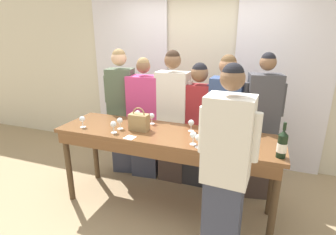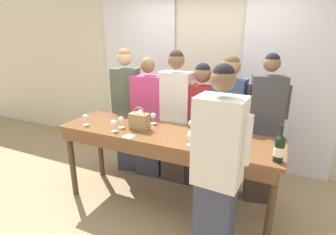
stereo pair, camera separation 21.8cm
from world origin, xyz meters
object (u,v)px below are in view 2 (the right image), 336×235
wine_glass_front_right (225,124)px  wine_glass_back_right (140,113)px  wine_glass_center_left (232,137)px  guest_striped_shirt (201,125)px  guest_olive_jacket (127,110)px  wine_glass_back_left (114,123)px  wine_glass_near_host (195,139)px  guest_pink_top (149,119)px  wine_glass_front_mid (85,117)px  guest_navy_coat (227,126)px  wine_bottle (279,148)px  wine_glass_center_right (121,120)px  tasting_bar (164,143)px  wine_glass_by_bottle (191,124)px  host_pouring (217,177)px  guest_cream_sweater (176,117)px  wine_glass_center_mid (211,142)px  wine_glass_back_mid (153,116)px  wine_glass_front_left (240,143)px  guest_beige_cap (264,130)px  handbag (139,121)px  wine_glass_by_handbag (190,136)px

wine_glass_front_right → wine_glass_back_right: size_ratio=1.00×
wine_glass_center_left → guest_striped_shirt: guest_striped_shirt is taller
guest_olive_jacket → wine_glass_center_left: bearing=-22.5°
wine_glass_back_left → wine_glass_near_host: size_ratio=1.00×
wine_glass_center_left → guest_pink_top: 1.47m
wine_glass_front_mid → wine_glass_back_left: 0.43m
guest_navy_coat → wine_glass_center_left: bearing=-74.1°
wine_bottle → wine_glass_front_right: (-0.57, 0.49, -0.03)m
wine_glass_center_right → wine_glass_back_left: 0.13m
tasting_bar → wine_glass_near_host: (0.43, -0.24, 0.21)m
wine_glass_front_mid → wine_glass_by_bottle: 1.25m
wine_glass_by_bottle → guest_olive_jacket: size_ratio=0.07×
wine_glass_center_right → wine_glass_back_right: bearing=80.2°
wine_glass_front_right → host_pouring: 0.92m
tasting_bar → guest_cream_sweater: (-0.14, 0.64, 0.09)m
wine_glass_front_right → wine_glass_by_bottle: same height
wine_glass_back_left → host_pouring: 1.35m
wine_glass_center_mid → guest_cream_sweater: 1.14m
wine_glass_center_right → wine_glass_back_mid: (0.27, 0.28, -0.00)m
wine_glass_back_right → guest_cream_sweater: (0.33, 0.35, -0.12)m
wine_glass_front_mid → wine_glass_front_left: bearing=0.2°
wine_glass_back_mid → guest_beige_cap: size_ratio=0.07×
guest_cream_sweater → wine_glass_back_mid: bearing=-106.6°
guest_navy_coat → guest_beige_cap: 0.43m
wine_bottle → guest_striped_shirt: guest_striped_shirt is taller
wine_glass_front_right → guest_cream_sweater: bearing=155.3°
wine_glass_center_mid → wine_glass_back_mid: 0.97m
wine_glass_back_left → guest_cream_sweater: size_ratio=0.07×
wine_glass_by_bottle → handbag: bearing=-163.4°
wine_glass_front_right → wine_glass_near_host: same height
handbag → wine_glass_back_left: (-0.22, -0.17, -0.01)m
guest_cream_sweater → guest_striped_shirt: guest_cream_sweater is taller
wine_bottle → guest_pink_top: guest_pink_top is taller
wine_glass_by_bottle → guest_navy_coat: 0.58m
handbag → guest_olive_jacket: (-0.59, 0.65, -0.12)m
wine_glass_near_host → host_pouring: 0.49m
wine_glass_near_host → guest_navy_coat: guest_navy_coat is taller
wine_glass_front_left → wine_glass_center_left: (-0.09, 0.10, 0.00)m
tasting_bar → guest_cream_sweater: size_ratio=1.38×
wine_glass_front_mid → wine_glass_center_right: 0.45m
wine_glass_center_right → wine_glass_by_bottle: same height
wine_glass_by_handbag → guest_pink_top: bearing=137.8°
wine_glass_center_mid → guest_beige_cap: size_ratio=0.07×
wine_glass_front_mid → guest_beige_cap: bearing=22.1°
wine_glass_center_right → wine_glass_front_left: bearing=-4.0°
wine_glass_back_mid → guest_pink_top: size_ratio=0.08×
wine_glass_center_mid → guest_olive_jacket: size_ratio=0.07×
wine_glass_center_right → guest_beige_cap: (1.50, 0.69, -0.13)m
wine_glass_front_mid → wine_glass_by_bottle: size_ratio=1.00×
wine_glass_center_left → guest_striped_shirt: bearing=127.9°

